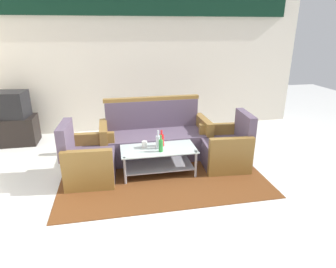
% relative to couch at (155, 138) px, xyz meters
% --- Properties ---
extents(ground_plane, '(14.00, 14.00, 0.00)m').
position_rel_couch_xyz_m(ground_plane, '(0.10, -1.50, -0.32)').
color(ground_plane, white).
extents(wall_back, '(6.52, 0.19, 2.80)m').
position_rel_couch_xyz_m(wall_back, '(0.10, 1.56, 1.16)').
color(wall_back, silver).
rests_on(wall_back, ground).
extents(rug, '(2.93, 2.05, 0.01)m').
position_rel_couch_xyz_m(rug, '(-0.01, -0.63, -0.31)').
color(rug, brown).
rests_on(rug, ground).
extents(couch, '(1.81, 0.77, 0.96)m').
position_rel_couch_xyz_m(couch, '(0.00, 0.00, 0.00)').
color(couch, '#5B4C60').
rests_on(couch, rug).
extents(armchair_left, '(0.74, 0.80, 0.85)m').
position_rel_couch_xyz_m(armchair_left, '(-1.06, -0.64, -0.03)').
color(armchair_left, '#5B4C60').
rests_on(armchair_left, rug).
extents(armchair_right, '(0.75, 0.81, 0.85)m').
position_rel_couch_xyz_m(armchair_right, '(1.05, -0.58, -0.03)').
color(armchair_right, '#5B4C60').
rests_on(armchair_right, rug).
extents(coffee_table, '(1.10, 0.60, 0.40)m').
position_rel_couch_xyz_m(coffee_table, '(-0.05, -0.63, -0.04)').
color(coffee_table, silver).
rests_on(coffee_table, rug).
extents(bottle_green, '(0.06, 0.06, 0.25)m').
position_rel_couch_xyz_m(bottle_green, '(-0.03, -0.78, 0.19)').
color(bottle_green, '#2D8C38').
rests_on(bottle_green, coffee_table).
extents(bottle_clear, '(0.07, 0.07, 0.28)m').
position_rel_couch_xyz_m(bottle_clear, '(-0.05, -0.66, 0.20)').
color(bottle_clear, silver).
rests_on(bottle_clear, coffee_table).
extents(bottle_red, '(0.07, 0.07, 0.25)m').
position_rel_couch_xyz_m(bottle_red, '(0.01, -0.57, 0.19)').
color(bottle_red, red).
rests_on(bottle_red, coffee_table).
extents(cup, '(0.08, 0.08, 0.10)m').
position_rel_couch_xyz_m(cup, '(-0.24, -0.59, 0.14)').
color(cup, silver).
rests_on(cup, coffee_table).
extents(tv_stand, '(0.80, 0.50, 0.52)m').
position_rel_couch_xyz_m(tv_stand, '(-2.52, 1.05, -0.06)').
color(tv_stand, black).
rests_on(tv_stand, ground).
extents(television, '(0.65, 0.51, 0.48)m').
position_rel_couch_xyz_m(television, '(-2.52, 1.06, 0.44)').
color(television, black).
rests_on(television, tv_stand).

